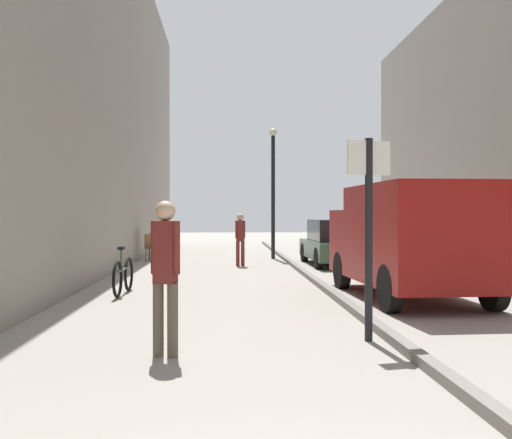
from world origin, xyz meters
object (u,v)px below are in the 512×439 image
cafe_chair_by_doorway (153,245)px  lamp_post (273,184)px  pedestrian_main_foreground (240,236)px  cafe_chair_near_window (152,246)px  parked_car (336,243)px  bicycle_leaning (123,276)px  street_sign_post (369,221)px  pedestrian_mid_block (165,267)px  delivery_van (409,237)px

cafe_chair_by_doorway → lamp_post: bearing=104.9°
lamp_post → pedestrian_main_foreground: bearing=-112.3°
pedestrian_main_foreground → cafe_chair_near_window: bearing=129.5°
parked_car → bicycle_leaning: bearing=-130.4°
pedestrian_main_foreground → street_sign_post: street_sign_post is taller
pedestrian_main_foreground → pedestrian_mid_block: pedestrian_mid_block is taller
pedestrian_mid_block → delivery_van: (4.22, 4.51, 0.15)m
street_sign_post → delivery_van: bearing=-128.1°
lamp_post → bicycle_leaning: lamp_post is taller
street_sign_post → cafe_chair_by_doorway: street_sign_post is taller
parked_car → cafe_chair_by_doorway: size_ratio=4.50×
delivery_van → street_sign_post: street_sign_post is taller
bicycle_leaning → pedestrian_mid_block: bearing=-73.0°
pedestrian_main_foreground → cafe_chair_near_window: pedestrian_main_foreground is taller
parked_car → street_sign_post: bearing=-99.3°
delivery_van → cafe_chair_near_window: 11.18m
pedestrian_main_foreground → street_sign_post: 11.35m
street_sign_post → cafe_chair_by_doorway: bearing=-86.4°
pedestrian_mid_block → cafe_chair_by_doorway: (-1.85, 14.53, -0.48)m
pedestrian_main_foreground → bicycle_leaning: pedestrian_main_foreground is taller
street_sign_post → cafe_chair_by_doorway: size_ratio=2.77×
bicycle_leaning → parked_car: bearing=53.2°
bicycle_leaning → street_sign_post: bearing=-47.6°
pedestrian_mid_block → street_sign_post: bearing=34.2°
cafe_chair_by_doorway → delivery_van: bearing=38.6°
pedestrian_main_foreground → lamp_post: 3.82m
pedestrian_main_foreground → bicycle_leaning: size_ratio=0.93×
street_sign_post → lamp_post: size_ratio=0.55×
pedestrian_mid_block → parked_car: size_ratio=0.42×
lamp_post → cafe_chair_by_doorway: lamp_post is taller
pedestrian_main_foreground → cafe_chair_by_doorway: pedestrian_main_foreground is taller
pedestrian_mid_block → parked_car: 12.94m
street_sign_post → bicycle_leaning: 6.22m
pedestrian_mid_block → parked_car: bearing=89.3°
parked_car → cafe_chair_near_window: size_ratio=4.50×
cafe_chair_near_window → cafe_chair_by_doorway: same height
delivery_van → lamp_post: size_ratio=1.03×
delivery_van → street_sign_post: bearing=-116.8°
street_sign_post → bicycle_leaning: street_sign_post is taller
delivery_van → parked_car: (0.02, 7.71, -0.47)m
parked_car → bicycle_leaning: (-5.62, -6.81, -0.33)m
parked_car → cafe_chair_near_window: parked_car is taller
street_sign_post → bicycle_leaning: size_ratio=1.47×
delivery_van → parked_car: 7.73m
pedestrian_mid_block → bicycle_leaning: size_ratio=1.01×
lamp_post → bicycle_leaning: (-3.82, -9.68, -2.34)m
pedestrian_mid_block → cafe_chair_near_window: bearing=115.9°
parked_car → pedestrian_main_foreground: bearing=-176.1°
parked_car → lamp_post: (-1.80, 2.87, 2.01)m
delivery_van → parked_car: delivery_van is taller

